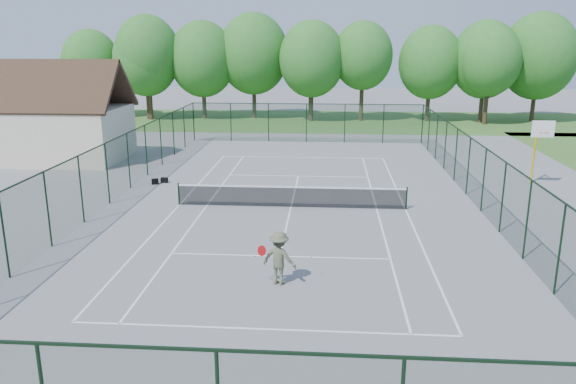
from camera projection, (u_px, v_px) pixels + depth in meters
name	position (u px, v px, depth m)	size (l,w,h in m)	color
ground	(291.00, 207.00, 27.14)	(140.00, 140.00, 0.00)	gray
grass_far	(311.00, 121.00, 56.01)	(80.00, 16.00, 0.01)	#477730
court_lines	(291.00, 207.00, 27.14)	(11.05, 23.85, 0.01)	white
tennis_net	(291.00, 196.00, 26.99)	(11.08, 0.08, 1.10)	black
fence_enclosure	(291.00, 176.00, 26.73)	(18.05, 36.05, 3.02)	#1A3A25
utility_building	(60.00, 113.00, 37.06)	(8.60, 6.27, 6.63)	beige
tree_line_far	(312.00, 59.00, 54.44)	(39.40, 6.40, 9.70)	#413021
basketball_goal	(539.00, 139.00, 30.61)	(1.20, 1.43, 3.65)	gold
sports_bag_a	(155.00, 182.00, 31.40)	(0.38, 0.23, 0.31)	black
sports_bag_b	(164.00, 180.00, 31.74)	(0.37, 0.23, 0.29)	black
tennis_player	(279.00, 258.00, 18.40)	(1.94, 1.00, 1.81)	#585D42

